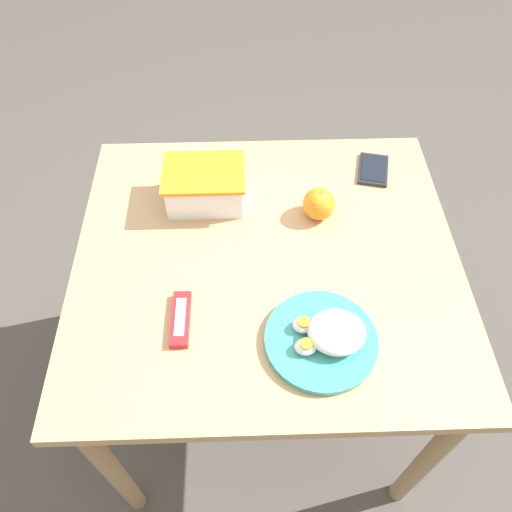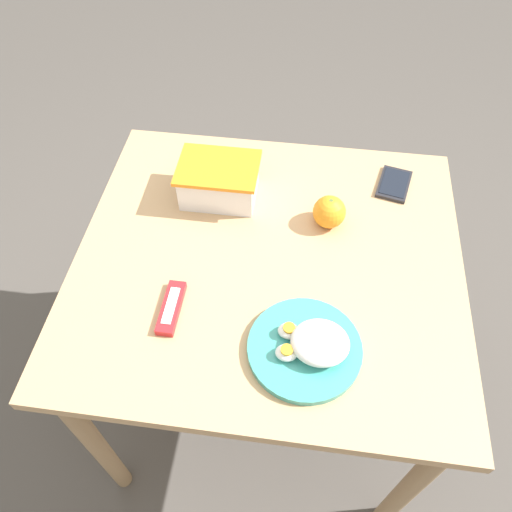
% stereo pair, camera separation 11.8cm
% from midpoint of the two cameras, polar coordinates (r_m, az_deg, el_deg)
% --- Properties ---
extents(ground_plane, '(10.00, 10.00, 0.00)m').
position_cam_midpoint_polar(ground_plane, '(1.89, 2.79, -14.75)').
color(ground_plane, '#4C4742').
extents(table, '(0.94, 0.87, 0.77)m').
position_cam_midpoint_polar(table, '(1.30, 3.94, -3.12)').
color(table, tan).
rests_on(table, ground_plane).
extents(food_container, '(0.21, 0.16, 0.10)m').
position_cam_midpoint_polar(food_container, '(1.32, -1.67, 8.19)').
color(food_container, white).
rests_on(food_container, table).
extents(orange_fruit, '(0.08, 0.08, 0.08)m').
position_cam_midpoint_polar(orange_fruit, '(1.28, 11.01, 4.81)').
color(orange_fruit, orange).
rests_on(orange_fruit, table).
extents(rice_plate, '(0.24, 0.24, 0.07)m').
position_cam_midpoint_polar(rice_plate, '(1.07, 9.30, -10.35)').
color(rice_plate, teal).
rests_on(rice_plate, table).
extents(candy_bar, '(0.04, 0.14, 0.02)m').
position_cam_midpoint_polar(candy_bar, '(1.13, -6.72, -6.10)').
color(candy_bar, red).
rests_on(candy_bar, table).
extents(cell_phone, '(0.11, 0.14, 0.01)m').
position_cam_midpoint_polar(cell_phone, '(1.44, 17.80, 7.72)').
color(cell_phone, '#232328').
rests_on(cell_phone, table).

